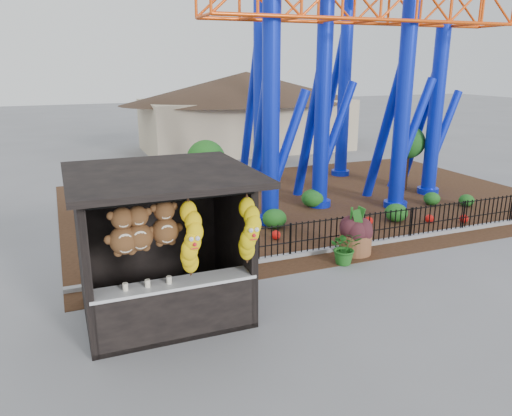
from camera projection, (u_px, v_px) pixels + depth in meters
name	position (u px, v px, depth m)	size (l,w,h in m)	color
ground	(317.00, 312.00, 10.61)	(120.00, 120.00, 0.00)	slate
mulch_bed	(309.00, 201.00, 19.17)	(18.00, 12.00, 0.02)	#331E11
curb	(388.00, 241.00, 14.70)	(18.00, 0.18, 0.12)	gray
prize_booth	(165.00, 249.00, 9.88)	(3.50, 3.40, 3.12)	black
picket_fence	(414.00, 223.00, 14.90)	(12.20, 0.06, 1.00)	black
roller_coaster	(339.00, 24.00, 17.96)	(11.00, 6.37, 10.82)	#0B21C6
terracotta_planter	(355.00, 243.00, 13.82)	(0.89, 0.89, 0.59)	brown
planter_foliage	(357.00, 222.00, 13.64)	(0.70, 0.70, 0.64)	#321419
potted_plant	(345.00, 247.00, 13.06)	(0.83, 0.72, 0.92)	#265117
landscaping	(355.00, 207.00, 17.21)	(8.40, 4.10, 0.65)	#1A5218
pavilion	(246.00, 98.00, 29.71)	(15.00, 15.00, 4.80)	#BFAD8C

